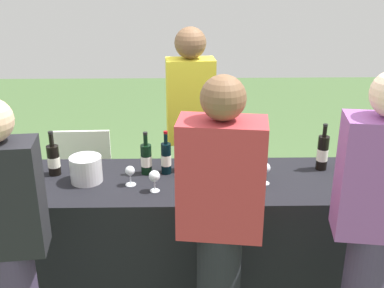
{
  "coord_description": "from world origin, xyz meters",
  "views": [
    {
      "loc": [
        -0.05,
        -2.74,
        2.14
      ],
      "look_at": [
        0.0,
        0.0,
        1.04
      ],
      "focal_mm": 44.11,
      "sensor_mm": 36.0,
      "label": 1
    }
  ],
  "objects_px": {
    "guest_1": "(220,220)",
    "wine_bottle_6": "(323,152)",
    "wine_bottle_2": "(166,158)",
    "wine_bottle_4": "(210,155)",
    "ice_bucket": "(86,169)",
    "guest_2": "(374,219)",
    "wine_bottle_0": "(54,160)",
    "wine_glass_3": "(265,169)",
    "server_pouring": "(190,128)",
    "wine_glass_1": "(154,177)",
    "guest_0": "(9,236)",
    "wine_bottle_5": "(258,159)",
    "wine_glass_0": "(130,172)",
    "wine_bottle_3": "(187,154)",
    "wine_glass_2": "(214,170)",
    "wine_bottle_1": "(146,159)",
    "menu_board": "(84,173)"
  },
  "relations": [
    {
      "from": "wine_bottle_4",
      "to": "guest_0",
      "type": "height_order",
      "value": "guest_0"
    },
    {
      "from": "wine_bottle_6",
      "to": "wine_bottle_5",
      "type": "bearing_deg",
      "value": -169.99
    },
    {
      "from": "wine_bottle_3",
      "to": "guest_2",
      "type": "bearing_deg",
      "value": -42.37
    },
    {
      "from": "guest_0",
      "to": "guest_2",
      "type": "bearing_deg",
      "value": -5.05
    },
    {
      "from": "wine_bottle_0",
      "to": "wine_glass_1",
      "type": "bearing_deg",
      "value": -20.67
    },
    {
      "from": "wine_glass_1",
      "to": "ice_bucket",
      "type": "bearing_deg",
      "value": 161.8
    },
    {
      "from": "wine_bottle_3",
      "to": "wine_glass_3",
      "type": "height_order",
      "value": "wine_bottle_3"
    },
    {
      "from": "wine_bottle_5",
      "to": "wine_glass_2",
      "type": "height_order",
      "value": "wine_bottle_5"
    },
    {
      "from": "wine_glass_2",
      "to": "wine_bottle_4",
      "type": "bearing_deg",
      "value": 94.73
    },
    {
      "from": "wine_bottle_0",
      "to": "wine_glass_3",
      "type": "relative_size",
      "value": 2.12
    },
    {
      "from": "wine_bottle_0",
      "to": "wine_glass_2",
      "type": "bearing_deg",
      "value": -8.86
    },
    {
      "from": "ice_bucket",
      "to": "guest_2",
      "type": "relative_size",
      "value": 0.12
    },
    {
      "from": "wine_bottle_2",
      "to": "guest_0",
      "type": "distance_m",
      "value": 1.13
    },
    {
      "from": "wine_bottle_1",
      "to": "guest_1",
      "type": "distance_m",
      "value": 0.86
    },
    {
      "from": "guest_1",
      "to": "server_pouring",
      "type": "bearing_deg",
      "value": 103.95
    },
    {
      "from": "wine_bottle_3",
      "to": "guest_2",
      "type": "height_order",
      "value": "guest_2"
    },
    {
      "from": "guest_1",
      "to": "wine_bottle_6",
      "type": "bearing_deg",
      "value": 54.42
    },
    {
      "from": "guest_1",
      "to": "wine_bottle_3",
      "type": "bearing_deg",
      "value": 109.42
    },
    {
      "from": "wine_glass_2",
      "to": "wine_bottle_3",
      "type": "bearing_deg",
      "value": 127.54
    },
    {
      "from": "wine_glass_0",
      "to": "guest_1",
      "type": "height_order",
      "value": "guest_1"
    },
    {
      "from": "menu_board",
      "to": "wine_glass_3",
      "type": "bearing_deg",
      "value": -39.46
    },
    {
      "from": "guest_2",
      "to": "server_pouring",
      "type": "bearing_deg",
      "value": 133.63
    },
    {
      "from": "wine_bottle_5",
      "to": "wine_bottle_0",
      "type": "bearing_deg",
      "value": 178.73
    },
    {
      "from": "wine_bottle_0",
      "to": "guest_2",
      "type": "xyz_separation_m",
      "value": [
        1.81,
        -0.8,
        0.01
      ]
    },
    {
      "from": "wine_bottle_2",
      "to": "wine_bottle_6",
      "type": "distance_m",
      "value": 1.05
    },
    {
      "from": "server_pouring",
      "to": "wine_bottle_6",
      "type": "bearing_deg",
      "value": 148.23
    },
    {
      "from": "wine_bottle_1",
      "to": "wine_bottle_6",
      "type": "distance_m",
      "value": 1.18
    },
    {
      "from": "wine_glass_0",
      "to": "wine_glass_2",
      "type": "bearing_deg",
      "value": 0.54
    },
    {
      "from": "wine_bottle_0",
      "to": "wine_bottle_1",
      "type": "xyz_separation_m",
      "value": [
        0.61,
        0.0,
        -0.0
      ]
    },
    {
      "from": "wine_bottle_1",
      "to": "guest_0",
      "type": "height_order",
      "value": "guest_0"
    },
    {
      "from": "guest_2",
      "to": "wine_glass_2",
      "type": "bearing_deg",
      "value": 149.02
    },
    {
      "from": "wine_glass_2",
      "to": "ice_bucket",
      "type": "xyz_separation_m",
      "value": [
        -0.81,
        0.05,
        -0.01
      ]
    },
    {
      "from": "wine_bottle_0",
      "to": "guest_1",
      "type": "xyz_separation_m",
      "value": [
        1.04,
        -0.74,
        -0.02
      ]
    },
    {
      "from": "wine_bottle_3",
      "to": "wine_glass_3",
      "type": "distance_m",
      "value": 0.54
    },
    {
      "from": "wine_glass_0",
      "to": "server_pouring",
      "type": "relative_size",
      "value": 0.08
    },
    {
      "from": "wine_bottle_4",
      "to": "server_pouring",
      "type": "distance_m",
      "value": 0.5
    },
    {
      "from": "wine_bottle_2",
      "to": "wine_bottle_4",
      "type": "xyz_separation_m",
      "value": [
        0.29,
        0.01,
        0.01
      ]
    },
    {
      "from": "wine_bottle_6",
      "to": "menu_board",
      "type": "bearing_deg",
      "value": 154.88
    },
    {
      "from": "wine_glass_1",
      "to": "guest_1",
      "type": "distance_m",
      "value": 0.61
    },
    {
      "from": "ice_bucket",
      "to": "guest_0",
      "type": "relative_size",
      "value": 0.13
    },
    {
      "from": "wine_bottle_2",
      "to": "guest_1",
      "type": "height_order",
      "value": "guest_1"
    },
    {
      "from": "wine_bottle_1",
      "to": "wine_glass_1",
      "type": "xyz_separation_m",
      "value": [
        0.07,
        -0.26,
        -0.01
      ]
    },
    {
      "from": "wine_glass_0",
      "to": "wine_glass_3",
      "type": "distance_m",
      "value": 0.85
    },
    {
      "from": "ice_bucket",
      "to": "guest_1",
      "type": "xyz_separation_m",
      "value": [
        0.81,
        -0.63,
        -0.0
      ]
    },
    {
      "from": "wine_bottle_4",
      "to": "wine_bottle_3",
      "type": "bearing_deg",
      "value": 165.04
    },
    {
      "from": "wine_bottle_4",
      "to": "wine_glass_3",
      "type": "distance_m",
      "value": 0.38
    },
    {
      "from": "wine_bottle_0",
      "to": "wine_bottle_6",
      "type": "distance_m",
      "value": 1.79
    },
    {
      "from": "wine_bottle_4",
      "to": "wine_glass_0",
      "type": "relative_size",
      "value": 2.56
    },
    {
      "from": "wine_bottle_0",
      "to": "wine_glass_1",
      "type": "distance_m",
      "value": 0.72
    },
    {
      "from": "wine_bottle_5",
      "to": "guest_0",
      "type": "distance_m",
      "value": 1.57
    }
  ]
}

